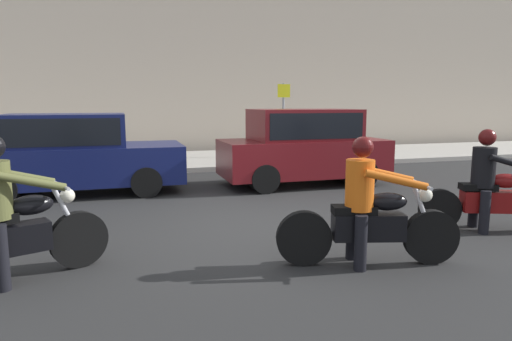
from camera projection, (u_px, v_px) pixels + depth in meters
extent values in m
plane|color=#272727|center=(266.00, 226.00, 7.16)|extent=(80.00, 80.00, 0.00)
cube|color=#A8A399|center=(190.00, 160.00, 14.72)|extent=(40.00, 4.40, 0.14)
cylinder|color=black|center=(79.00, 239.00, 5.35)|extent=(0.67, 0.37, 0.68)
cylinder|color=silver|center=(67.00, 213.00, 5.22)|extent=(0.34, 0.18, 0.75)
cube|color=black|center=(11.00, 239.00, 4.88)|extent=(0.84, 0.56, 0.32)
ellipsoid|color=black|center=(31.00, 205.00, 4.97)|extent=(0.54, 0.40, 0.22)
cylinder|color=silver|center=(59.00, 185.00, 5.13)|extent=(0.30, 0.66, 0.04)
sphere|color=silver|center=(67.00, 196.00, 5.21)|extent=(0.17, 0.17, 0.17)
cylinder|color=black|center=(1.00, 258.00, 4.66)|extent=(0.20, 0.20, 0.71)
cylinder|color=brown|center=(32.00, 182.00, 4.75)|extent=(0.67, 0.34, 0.29)
cylinder|color=brown|center=(23.00, 176.00, 5.08)|extent=(0.67, 0.34, 0.29)
cylinder|color=black|center=(431.00, 237.00, 5.46)|extent=(0.68, 0.29, 0.67)
cylinder|color=black|center=(304.00, 238.00, 5.40)|extent=(0.68, 0.29, 0.67)
cylinder|color=silver|center=(423.00, 211.00, 5.40)|extent=(0.34, 0.14, 0.73)
cube|color=black|center=(368.00, 226.00, 5.41)|extent=(0.90, 0.49, 0.32)
ellipsoid|color=black|center=(387.00, 201.00, 5.37)|extent=(0.53, 0.36, 0.22)
cube|color=black|center=(354.00, 210.00, 5.37)|extent=(0.56, 0.37, 0.10)
cylinder|color=silver|center=(419.00, 184.00, 5.35)|extent=(0.22, 0.69, 0.04)
sphere|color=silver|center=(425.00, 195.00, 5.38)|extent=(0.17, 0.17, 0.17)
cylinder|color=silver|center=(340.00, 232.00, 5.57)|extent=(0.69, 0.25, 0.07)
cylinder|color=black|center=(361.00, 243.00, 5.23)|extent=(0.18, 0.18, 0.66)
cylinder|color=black|center=(352.00, 233.00, 5.62)|extent=(0.18, 0.18, 0.66)
cylinder|color=orange|center=(360.00, 185.00, 5.33)|extent=(0.42, 0.42, 0.61)
cylinder|color=orange|center=(396.00, 180.00, 5.11)|extent=(0.74, 0.28, 0.26)
cylinder|color=orange|center=(384.00, 174.00, 5.54)|extent=(0.74, 0.28, 0.26)
sphere|color=tan|center=(363.00, 150.00, 5.26)|extent=(0.20, 0.20, 0.20)
sphere|color=#510F0F|center=(363.00, 147.00, 5.26)|extent=(0.25, 0.25, 0.25)
cylinder|color=black|center=(440.00, 209.00, 6.94)|extent=(0.64, 0.34, 0.64)
cube|color=maroon|center=(489.00, 201.00, 6.86)|extent=(0.85, 0.55, 0.32)
ellipsoid|color=maroon|center=(506.00, 181.00, 6.80)|extent=(0.53, 0.40, 0.22)
cube|color=black|center=(478.00, 187.00, 6.84)|extent=(0.57, 0.41, 0.10)
cylinder|color=silver|center=(464.00, 206.00, 7.06)|extent=(0.68, 0.32, 0.07)
cylinder|color=black|center=(485.00, 212.00, 6.69)|extent=(0.19, 0.19, 0.66)
cylinder|color=black|center=(474.00, 206.00, 7.09)|extent=(0.19, 0.19, 0.66)
cylinder|color=black|center=(484.00, 167.00, 6.79)|extent=(0.44, 0.44, 0.61)
cylinder|color=black|center=(500.00, 160.00, 6.97)|extent=(0.68, 0.34, 0.28)
sphere|color=tan|center=(487.00, 139.00, 6.72)|extent=(0.20, 0.20, 0.20)
sphere|color=#510F0F|center=(487.00, 137.00, 6.72)|extent=(0.25, 0.25, 0.25)
cube|color=#11194C|center=(79.00, 164.00, 9.60)|extent=(4.38, 1.76, 0.80)
cube|color=#11194C|center=(66.00, 130.00, 9.43)|extent=(2.41, 1.62, 0.68)
cube|color=black|center=(66.00, 130.00, 9.43)|extent=(2.21, 1.65, 0.54)
cylinder|color=black|center=(144.00, 176.00, 10.04)|extent=(0.64, 1.82, 0.64)
cylinder|color=black|center=(10.00, 182.00, 9.26)|extent=(0.64, 1.82, 0.64)
cube|color=maroon|center=(303.00, 157.00, 10.70)|extent=(3.91, 1.70, 0.84)
cube|color=maroon|center=(304.00, 125.00, 10.59)|extent=(2.42, 1.56, 0.72)
cube|color=black|center=(304.00, 125.00, 10.59)|extent=(2.23, 1.59, 0.58)
cylinder|color=black|center=(348.00, 169.00, 11.10)|extent=(0.64, 1.76, 0.64)
cylinder|color=black|center=(255.00, 174.00, 10.40)|extent=(0.64, 1.76, 0.64)
cylinder|color=gray|center=(283.00, 120.00, 15.22)|extent=(0.08, 0.08, 2.45)
cube|color=yellow|center=(284.00, 91.00, 15.05)|extent=(0.44, 0.03, 0.44)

